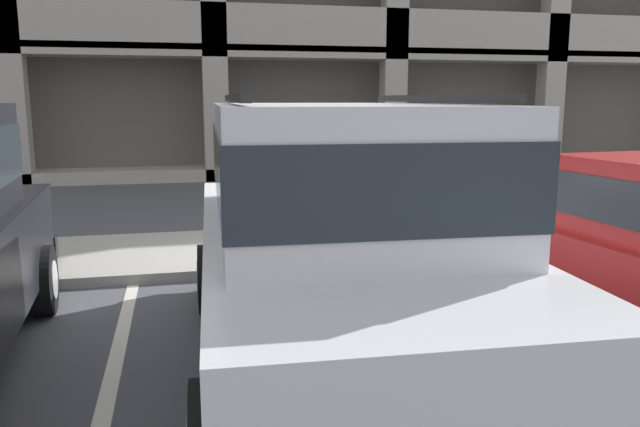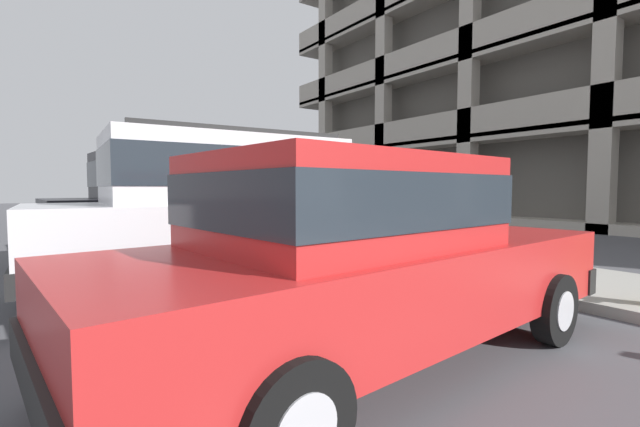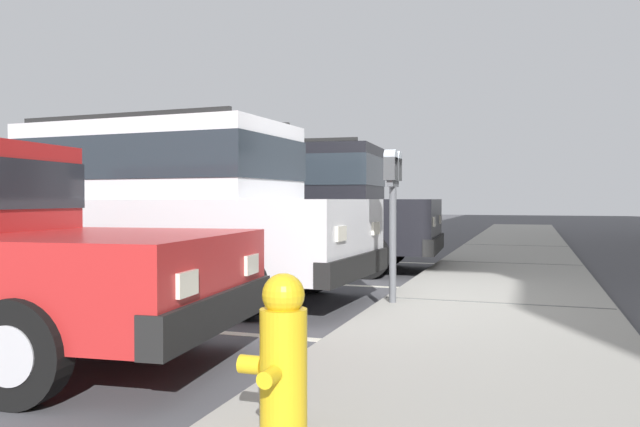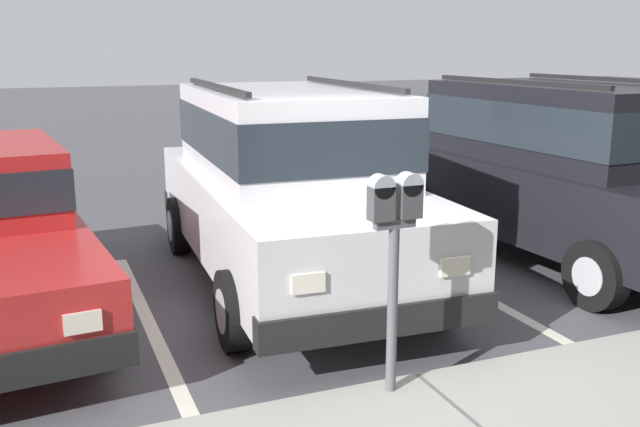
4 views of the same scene
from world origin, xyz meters
name	(u,v)px [view 1 (image 1 of 4)]	position (x,y,z in m)	size (l,w,h in m)	color
ground_plane	(278,286)	(0.00, 0.00, -0.05)	(80.00, 80.00, 0.10)	#4C4C51
sidewalk	(262,249)	(0.00, 1.30, 0.06)	(40.00, 2.20, 0.12)	#9E9B93
parking_stall_lines	(463,312)	(1.57, -1.40, 0.00)	(12.66, 4.80, 0.01)	silver
silver_suv	(334,229)	(0.04, -2.40, 1.09)	(2.17, 4.86, 2.03)	silver
parking_meter_near	(296,168)	(0.28, 0.35, 1.23)	(0.35, 0.12, 1.49)	#595B60
fire_hydrant	(555,216)	(3.85, 0.65, 0.46)	(0.30, 0.30, 0.70)	gold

